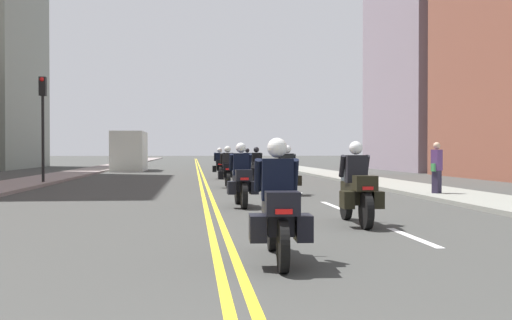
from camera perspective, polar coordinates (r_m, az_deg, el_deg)
ground_plane at (r=50.04m, az=-5.25°, el=-0.81°), size 264.00×264.00×0.00m
sidewalk_left at (r=50.55m, az=-13.95°, el=-0.74°), size 2.54×144.00×0.12m
sidewalk_right at (r=50.68m, az=3.43°, el=-0.72°), size 2.54×144.00×0.12m
centreline_yellow_inner at (r=50.04m, az=-5.39°, el=-0.80°), size 0.12×132.00×0.01m
centreline_yellow_outer at (r=50.04m, az=-5.11°, el=-0.80°), size 0.12×132.00×0.01m
lane_dashes_white at (r=31.26m, az=0.92°, el=-1.79°), size 0.14×56.40×0.01m
motorcycle_0 at (r=8.03m, az=2.01°, el=-4.72°), size 0.78×2.27×1.61m
motorcycle_1 at (r=12.22m, az=9.21°, el=-2.82°), size 0.77×2.30×1.62m
motorcycle_2 at (r=15.95m, az=-1.36°, el=-1.94°), size 0.77×2.13×1.65m
motorcycle_3 at (r=20.44m, az=2.91°, el=-1.35°), size 0.76×2.13×1.62m
motorcycle_4 at (r=24.55m, az=-2.61°, el=-1.00°), size 0.77×2.25×1.63m
motorcycle_5 at (r=28.68m, az=0.06°, el=-0.73°), size 0.78×2.19×1.62m
motorcycle_6 at (r=32.23m, az=-3.34°, el=-0.55°), size 0.76×2.27×1.60m
motorcycle_7 at (r=36.29m, az=-0.78°, el=-0.39°), size 0.76×2.17×1.59m
traffic_light_near at (r=27.98m, az=-18.90°, el=4.36°), size 0.28×0.38×4.57m
pedestrian_0 at (r=20.18m, az=16.17°, el=-0.77°), size 0.46×0.44×1.71m
parked_truck at (r=46.06m, az=-11.41°, el=0.62°), size 2.20×6.50×2.80m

